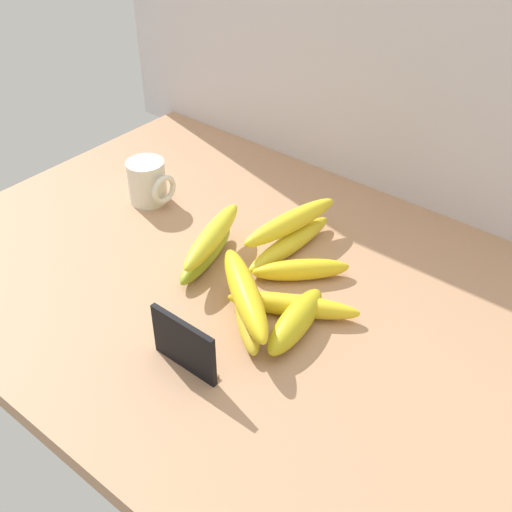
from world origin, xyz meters
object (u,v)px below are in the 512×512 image
object	(u,v)px
banana_2	(296,321)
coffee_mug	(148,182)
banana_6	(245,293)
banana_3	(247,314)
banana_5	(290,244)
banana_7	(212,236)
banana_0	(301,270)
banana_8	(291,222)
banana_4	(293,305)
chalkboard_sign	(184,346)
banana_1	(205,256)

from	to	relation	value
banana_2	coffee_mug	bearing A→B (deg)	165.42
coffee_mug	banana_6	size ratio (longest dim) A/B	0.41
banana_2	banana_3	size ratio (longest dim) A/B	0.92
banana_5	banana_7	xyz separation A→B (cm)	(-8.48, -9.96, 3.34)
coffee_mug	banana_5	world-z (taller)	coffee_mug
banana_0	banana_3	distance (cm)	13.44
banana_8	coffee_mug	bearing A→B (deg)	-169.92
coffee_mug	banana_8	size ratio (longest dim) A/B	0.43
banana_2	banana_7	xyz separation A→B (cm)	(-20.70, 5.01, 2.87)
coffee_mug	banana_2	world-z (taller)	coffee_mug
banana_2	banana_5	world-z (taller)	banana_2
banana_2	banana_3	bearing A→B (deg)	-155.61
banana_2	banana_5	xyz separation A→B (cm)	(-12.23, 14.97, -0.47)
banana_4	banana_7	size ratio (longest dim) A/B	1.04
banana_4	banana_2	bearing A→B (deg)	-47.52
banana_7	banana_6	bearing A→B (deg)	-29.99
banana_0	coffee_mug	bearing A→B (deg)	179.06
chalkboard_sign	banana_4	size ratio (longest dim) A/B	0.55
coffee_mug	banana_0	bearing A→B (deg)	-0.94
banana_1	banana_4	distance (cm)	18.58
banana_0	banana_7	xyz separation A→B (cm)	(-13.99, -5.43, 3.30)
banana_3	banana_7	world-z (taller)	banana_7
chalkboard_sign	banana_7	world-z (taller)	chalkboard_sign
banana_2	banana_7	size ratio (longest dim) A/B	0.78
banana_1	banana_5	bearing A→B (deg)	51.91
chalkboard_sign	banana_0	world-z (taller)	chalkboard_sign
coffee_mug	banana_3	distance (cm)	38.54
banana_2	banana_7	bearing A→B (deg)	166.38
banana_5	coffee_mug	bearing A→B (deg)	-172.57
banana_5	banana_8	bearing A→B (deg)	128.76
banana_4	banana_6	xyz separation A→B (cm)	(-4.53, -5.66, 3.68)
coffee_mug	banana_2	size ratio (longest dim) A/B	0.57
banana_8	banana_0	bearing A→B (deg)	-41.55
banana_0	banana_8	bearing A→B (deg)	138.45
banana_7	banana_8	xyz separation A→B (cm)	(7.47, 11.21, 0.09)
banana_5	banana_8	world-z (taller)	banana_8
banana_0	banana_1	bearing A→B (deg)	-154.53
coffee_mug	banana_1	world-z (taller)	coffee_mug
banana_2	banana_7	distance (cm)	21.49
banana_8	banana_3	bearing A→B (deg)	-70.97
banana_7	banana_3	bearing A→B (deg)	-29.60
banana_3	banana_5	bearing A→B (deg)	107.38
coffee_mug	banana_0	xyz separation A→B (cm)	(35.71, -0.58, -2.37)
banana_0	banana_2	xyz separation A→B (cm)	(6.72, -10.45, 0.43)
banana_3	banana_5	world-z (taller)	same
banana_3	banana_1	bearing A→B (deg)	155.77
banana_5	banana_2	bearing A→B (deg)	-50.76
chalkboard_sign	banana_5	bearing A→B (deg)	98.87
banana_1	banana_7	world-z (taller)	banana_7
chalkboard_sign	banana_2	world-z (taller)	chalkboard_sign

